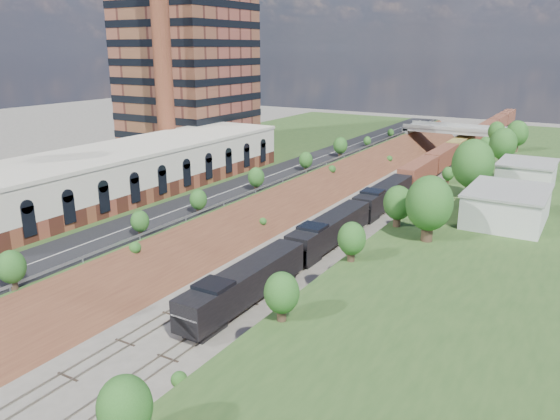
% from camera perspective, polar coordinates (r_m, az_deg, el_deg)
% --- Properties ---
extents(platform_left, '(44.00, 180.00, 5.00)m').
position_cam_1_polar(platform_left, '(105.29, -8.79, 3.42)').
color(platform_left, '#305121').
rests_on(platform_left, ground).
extents(embankment_left, '(10.00, 180.00, 10.00)m').
position_cam_1_polar(embankment_left, '(93.86, 1.74, 0.42)').
color(embankment_left, brown).
rests_on(embankment_left, ground).
extents(embankment_right, '(10.00, 180.00, 10.00)m').
position_cam_1_polar(embankment_right, '(85.89, 14.69, -1.68)').
color(embankment_right, brown).
rests_on(embankment_right, ground).
extents(rail_left_track, '(1.58, 180.00, 0.18)m').
position_cam_1_polar(rail_left_track, '(90.24, 6.41, -0.29)').
color(rail_left_track, gray).
rests_on(rail_left_track, ground).
extents(rail_right_track, '(1.58, 180.00, 0.18)m').
position_cam_1_polar(rail_right_track, '(88.35, 9.48, -0.78)').
color(rail_right_track, gray).
rests_on(rail_right_track, ground).
extents(road, '(8.00, 180.00, 0.10)m').
position_cam_1_polar(road, '(94.78, -0.61, 3.74)').
color(road, black).
rests_on(road, platform_left).
extents(guardrail, '(0.10, 171.00, 0.70)m').
position_cam_1_polar(guardrail, '(92.49, 1.50, 3.73)').
color(guardrail, '#99999E').
rests_on(guardrail, platform_left).
extents(commercial_building, '(14.30, 62.30, 7.00)m').
position_cam_1_polar(commercial_building, '(84.97, -15.74, 3.99)').
color(commercial_building, brown).
rests_on(commercial_building, platform_left).
extents(highrise_tower, '(22.00, 22.00, 53.90)m').
position_cam_1_polar(highrise_tower, '(119.06, -9.95, 19.61)').
color(highrise_tower, brown).
rests_on(highrise_tower, platform_left).
extents(smokestack, '(3.20, 3.20, 40.00)m').
position_cam_1_polar(smokestack, '(101.57, -12.20, 15.60)').
color(smokestack, brown).
rests_on(smokestack, platform_left).
extents(overpass, '(24.50, 8.30, 7.40)m').
position_cam_1_polar(overpass, '(146.19, 17.66, 7.47)').
color(overpass, gray).
rests_on(overpass, ground).
extents(white_building_near, '(9.00, 12.00, 4.00)m').
position_cam_1_polar(white_building_near, '(74.02, 22.59, 0.31)').
color(white_building_near, silver).
rests_on(white_building_near, platform_right).
extents(white_building_far, '(8.00, 10.00, 3.60)m').
position_cam_1_polar(white_building_far, '(95.39, 24.33, 3.42)').
color(white_building_far, silver).
rests_on(white_building_far, platform_right).
extents(tree_right_large, '(5.25, 5.25, 7.61)m').
position_cam_1_polar(tree_right_large, '(63.20, 15.33, 0.63)').
color(tree_right_large, '#473323').
rests_on(tree_right_large, platform_right).
extents(tree_left_crest, '(2.45, 2.45, 3.55)m').
position_cam_1_polar(tree_left_crest, '(62.03, -17.13, -2.09)').
color(tree_left_crest, '#473323').
rests_on(tree_left_crest, platform_left).
extents(freight_train, '(3.26, 183.03, 4.82)m').
position_cam_1_polar(freight_train, '(133.41, 17.34, 5.75)').
color(freight_train, black).
rests_on(freight_train, ground).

